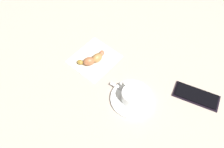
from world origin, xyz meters
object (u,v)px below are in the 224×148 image
teaspoon (131,94)px  croissant (93,59)px  sugar_packet (139,91)px  cell_phone (196,96)px  saucer (132,99)px  napkin (94,59)px  espresso_cup (132,95)px

teaspoon → croissant: (-0.20, -0.01, 0.01)m
teaspoon → sugar_packet: (0.01, 0.03, 0.00)m
sugar_packet → cell_phone: 0.20m
saucer → napkin: 0.22m
napkin → cell_phone: bearing=26.5°
croissant → cell_phone: size_ratio=0.70×
saucer → espresso_cup: (-0.00, -0.00, 0.03)m
napkin → cell_phone: cell_phone is taller
espresso_cup → sugar_packet: espresso_cup is taller
napkin → croissant: (0.01, -0.01, 0.02)m
teaspoon → napkin: (-0.21, -0.00, -0.01)m
espresso_cup → croissant: 0.21m
teaspoon → cell_phone: teaspoon is taller
teaspoon → cell_phone: 0.22m
croissant → teaspoon: bearing=4.3°
sugar_packet → croissant: croissant is taller
teaspoon → cell_phone: bearing=50.2°
saucer → cell_phone: (0.13, 0.18, -0.00)m
sugar_packet → croissant: (-0.21, -0.04, 0.01)m
saucer → teaspoon: teaspoon is taller
croissant → cell_phone: (0.34, 0.19, -0.01)m
espresso_cup → croissant: size_ratio=0.78×
teaspoon → croissant: 0.20m
saucer → napkin: size_ratio=0.89×
cell_phone → croissant: bearing=-151.3°
saucer → teaspoon: (-0.01, 0.01, 0.01)m
saucer → sugar_packet: 0.04m
napkin → cell_phone: (0.35, 0.17, 0.00)m
sugar_packet → croissant: size_ratio=0.59×
napkin → croissant: 0.02m
sugar_packet → napkin: size_ratio=0.42×
saucer → croissant: bearing=-177.8°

